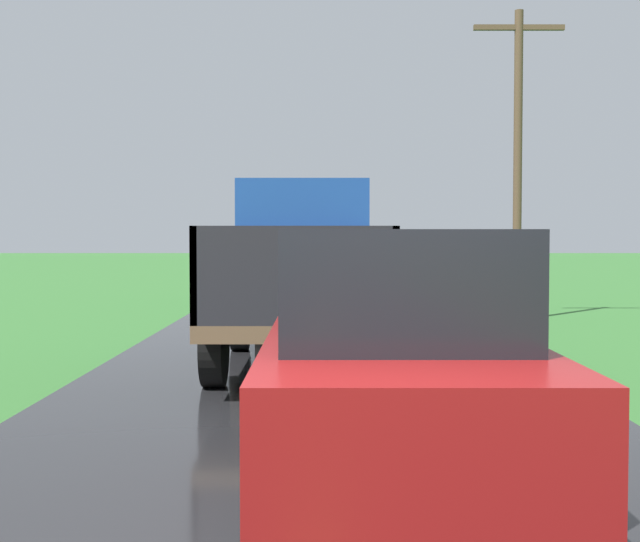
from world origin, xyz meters
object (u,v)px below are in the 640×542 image
at_px(banana_truck_far, 321,253).
at_px(utility_pole_roadside, 520,153).
at_px(following_car, 395,368).
at_px(banana_truck_near, 304,269).

distance_m(banana_truck_far, utility_pole_roadside, 8.23).
distance_m(utility_pole_roadside, following_car, 14.79).
distance_m(banana_truck_far, following_car, 20.27).
xyz_separation_m(banana_truck_far, following_car, (0.51, -20.26, -0.39)).
bearing_deg(utility_pole_roadside, following_car, -106.51).
relative_size(utility_pole_roadside, following_car, 1.76).
bearing_deg(following_car, utility_pole_roadside, 73.49).
bearing_deg(banana_truck_far, following_car, -88.55).
bearing_deg(banana_truck_near, banana_truck_far, 88.85).
bearing_deg(banana_truck_near, following_car, -83.86).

